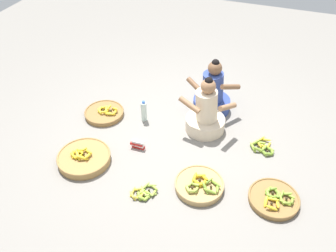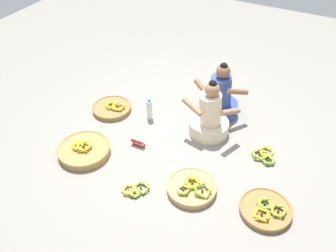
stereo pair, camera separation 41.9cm
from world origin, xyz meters
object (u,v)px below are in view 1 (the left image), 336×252
water_bottle (144,111)px  packet_carton_stack (138,144)px  loose_bananas_near_bicycle (263,147)px  banana_basket_front_center (199,185)px  banana_basket_back_left (104,113)px  vendor_woman_front (206,114)px  banana_basket_near_vendor (274,198)px  banana_basket_back_right (84,158)px  loose_bananas_mid_right (144,193)px  vendor_woman_behind (212,95)px

water_bottle → packet_carton_stack: (0.14, -0.55, -0.09)m
loose_bananas_near_bicycle → packet_carton_stack: size_ratio=1.94×
banana_basket_front_center → banana_basket_back_left: banana_basket_front_center is taller
vendor_woman_front → banana_basket_near_vendor: (1.02, -0.90, -0.22)m
banana_basket_back_right → water_bottle: bearing=69.2°
packet_carton_stack → loose_bananas_mid_right: bearing=-61.1°
banana_basket_back_left → loose_bananas_mid_right: 1.54m
vendor_woman_behind → banana_basket_back_left: vendor_woman_behind is taller
loose_bananas_near_bicycle → loose_bananas_mid_right: (-1.12, -1.18, -0.00)m
vendor_woman_front → banana_basket_front_center: bearing=-77.9°
banana_basket_back_left → water_bottle: size_ratio=1.75×
banana_basket_back_right → vendor_woman_front: bearing=41.5°
banana_basket_back_left → banana_basket_back_right: bearing=-77.7°
vendor_woman_behind → banana_basket_front_center: bearing=-80.5°
banana_basket_back_right → loose_bananas_mid_right: size_ratio=2.05×
banana_basket_back_left → water_bottle: water_bottle is taller
banana_basket_front_center → water_bottle: 1.39m
banana_basket_near_vendor → packet_carton_stack: bearing=171.4°
banana_basket_front_center → packet_carton_stack: bearing=158.5°
banana_basket_back_right → loose_bananas_mid_right: banana_basket_back_right is taller
vendor_woman_front → packet_carton_stack: (-0.70, -0.64, -0.20)m
loose_bananas_near_bicycle → packet_carton_stack: (-1.49, -0.52, 0.03)m
loose_bananas_near_bicycle → packet_carton_stack: bearing=-160.7°
vendor_woman_behind → banana_basket_back_right: size_ratio=1.26×
loose_bananas_near_bicycle → banana_basket_near_vendor: bearing=-73.6°
vendor_woman_behind → banana_basket_back_left: (-1.38, -0.64, -0.22)m
vendor_woman_behind → banana_basket_front_center: size_ratio=1.46×
banana_basket_back_left → packet_carton_stack: 0.84m
banana_basket_front_center → banana_basket_back_right: bearing=-176.9°
loose_bananas_near_bicycle → water_bottle: bearing=179.2°
loose_bananas_mid_right → water_bottle: (-0.51, 1.20, 0.12)m
banana_basket_back_right → loose_bananas_near_bicycle: (2.00, 0.96, -0.03)m
loose_bananas_near_bicycle → water_bottle: size_ratio=1.11×
banana_basket_back_left → loose_bananas_near_bicycle: size_ratio=1.58×
vendor_woman_front → water_bottle: size_ratio=2.59×
loose_bananas_near_bicycle → banana_basket_back_left: bearing=-178.1°
banana_basket_back_right → banana_basket_near_vendor: 2.24m
vendor_woman_front → banana_basket_front_center: vendor_woman_front is taller
loose_bananas_mid_right → banana_basket_back_left: bearing=134.1°
loose_bananas_mid_right → banana_basket_near_vendor: bearing=16.4°
banana_basket_back_left → banana_basket_front_center: bearing=-26.5°
banana_basket_back_left → banana_basket_near_vendor: banana_basket_back_left is taller
loose_bananas_near_bicycle → water_bottle: 1.64m
banana_basket_back_left → loose_bananas_mid_right: bearing=-45.9°
vendor_woman_front → banana_basket_back_left: size_ratio=1.48×
vendor_woman_behind → water_bottle: (-0.81, -0.54, -0.11)m
vendor_woman_front → banana_basket_front_center: 1.04m
packet_carton_stack → vendor_woman_front: bearing=42.6°
loose_bananas_mid_right → banana_basket_back_right: bearing=165.9°
banana_basket_back_left → packet_carton_stack: size_ratio=3.07×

